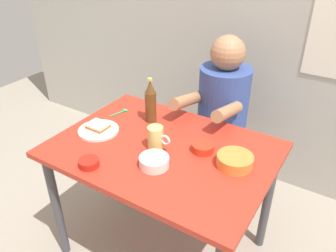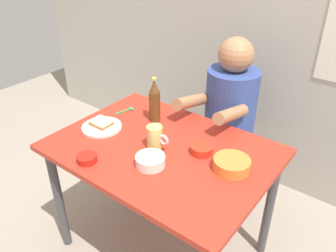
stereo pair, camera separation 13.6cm
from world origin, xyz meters
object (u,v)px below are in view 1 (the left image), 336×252
at_px(beer_mug, 156,138).
at_px(soup_bowl_orange, 235,160).
at_px(beer_bottle, 151,102).
at_px(person_seated, 223,100).
at_px(plate_orange, 99,130).
at_px(dining_table, 163,162).
at_px(sandwich, 98,126).
at_px(stool, 219,153).

height_order(beer_mug, soup_bowl_orange, beer_mug).
relative_size(beer_bottle, soup_bowl_orange, 1.54).
distance_m(person_seated, soup_bowl_orange, 0.65).
bearing_deg(person_seated, beer_mug, -96.69).
height_order(plate_orange, soup_bowl_orange, soup_bowl_orange).
distance_m(person_seated, plate_orange, 0.80).
height_order(dining_table, soup_bowl_orange, soup_bowl_orange).
relative_size(plate_orange, sandwich, 2.00).
bearing_deg(beer_bottle, dining_table, -43.21).
bearing_deg(stool, person_seated, -90.00).
xyz_separation_m(dining_table, plate_orange, (-0.38, -0.06, 0.10)).
distance_m(plate_orange, soup_bowl_orange, 0.75).
distance_m(beer_mug, beer_bottle, 0.29).
bearing_deg(sandwich, beer_bottle, 55.02).
bearing_deg(soup_bowl_orange, stool, 118.61).
height_order(stool, person_seated, person_seated).
height_order(stool, beer_bottle, beer_bottle).
bearing_deg(dining_table, stool, 85.43).
bearing_deg(person_seated, stool, 90.00).
distance_m(dining_table, sandwich, 0.40).
bearing_deg(stool, soup_bowl_orange, -61.39).
relative_size(dining_table, beer_bottle, 4.20).
bearing_deg(person_seated, soup_bowl_orange, -60.92).
xyz_separation_m(stool, beer_mug, (-0.08, -0.65, 0.45)).
relative_size(stool, soup_bowl_orange, 2.65).
xyz_separation_m(plate_orange, sandwich, (0.00, 0.00, 0.02)).
xyz_separation_m(stool, sandwich, (-0.43, -0.69, 0.42)).
relative_size(stool, plate_orange, 2.05).
bearing_deg(person_seated, sandwich, -122.41).
bearing_deg(beer_mug, person_seated, 83.31).
xyz_separation_m(person_seated, plate_orange, (-0.43, -0.68, -0.02)).
bearing_deg(beer_bottle, sandwich, -124.98).
xyz_separation_m(dining_table, soup_bowl_orange, (0.37, 0.05, 0.12)).
distance_m(sandwich, soup_bowl_orange, 0.75).
relative_size(dining_table, soup_bowl_orange, 6.47).
distance_m(plate_orange, beer_mug, 0.36).
height_order(beer_bottle, soup_bowl_orange, beer_bottle).
height_order(person_seated, beer_bottle, person_seated).
distance_m(plate_orange, beer_bottle, 0.33).
xyz_separation_m(stool, beer_bottle, (-0.25, -0.44, 0.51)).
bearing_deg(sandwich, soup_bowl_orange, 8.37).
xyz_separation_m(person_seated, soup_bowl_orange, (0.32, -0.57, 0.01)).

